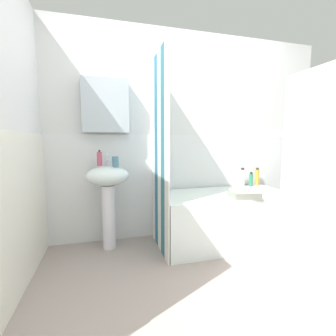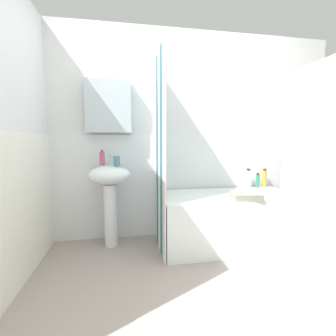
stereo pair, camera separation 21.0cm
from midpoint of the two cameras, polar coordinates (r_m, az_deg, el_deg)
name	(u,v)px [view 1 (the left image)]	position (r m, az deg, el deg)	size (l,w,h in m)	color
ground_plane	(237,296)	(2.04, 13.15, -27.94)	(4.80, 5.60, 0.04)	gray
wall_back_tiled	(179,140)	(2.84, 0.55, 6.77)	(3.60, 0.18, 2.40)	silver
wall_left_tiled	(3,143)	(1.96, -37.72, 4.90)	(0.07, 1.81, 2.40)	silver
sink	(108,189)	(2.55, -16.61, -4.84)	(0.44, 0.34, 0.87)	white
faucet	(107,160)	(2.59, -16.77, 1.91)	(0.03, 0.12, 0.12)	silver
soap_dispenser	(100,159)	(2.59, -18.49, 2.14)	(0.05, 0.05, 0.17)	#C14B66
toothbrush_cup	(115,161)	(2.48, -14.99, 1.53)	(0.06, 0.06, 0.10)	teal
bathtub	(224,217)	(2.74, 11.29, -11.67)	(1.45, 0.72, 0.55)	white
shower_curtain	(160,154)	(2.37, -4.57, 3.42)	(0.01, 0.72, 2.00)	white
shampoo_bottle	(257,177)	(3.22, 19.05, -2.11)	(0.05, 0.05, 0.23)	gold
body_wash_bottle	(251,180)	(3.16, 17.67, -2.70)	(0.05, 0.05, 0.18)	#29785C
lotion_bottle	(242,178)	(3.09, 15.70, -2.28)	(0.06, 0.06, 0.24)	white
towel_folded	(244,194)	(2.51, 15.66, -6.19)	(0.27, 0.24, 0.06)	gray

